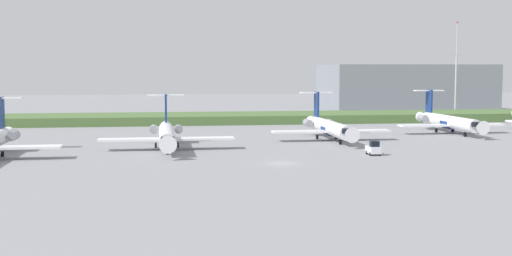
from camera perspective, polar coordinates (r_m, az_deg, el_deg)
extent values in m
plane|color=gray|center=(125.35, -0.35, -1.16)|extent=(500.00, 500.00, 0.00)
cube|color=#4C6B38|center=(171.25, -2.51, 0.86)|extent=(320.00, 20.00, 2.18)
cone|color=white|center=(121.72, -20.74, -0.51)|extent=(2.30, 4.00, 2.29)
cube|color=white|center=(105.97, -19.34, -1.57)|extent=(11.00, 3.20, 0.36)
cube|color=navy|center=(118.50, -21.11, 1.26)|extent=(0.36, 3.20, 5.20)
cube|color=white|center=(118.68, -21.11, 2.42)|extent=(6.80, 1.80, 0.24)
cylinder|color=gray|center=(116.56, -20.16, -0.62)|extent=(1.50, 3.40, 1.50)
cylinder|color=black|center=(110.26, -21.03, -2.11)|extent=(0.35, 0.90, 0.90)
cylinder|color=white|center=(113.73, -7.70, -0.59)|extent=(2.70, 24.00, 2.70)
cone|color=white|center=(100.30, -7.61, -1.34)|extent=(2.70, 3.00, 2.70)
cone|color=white|center=(127.67, -7.77, 0.01)|extent=(2.30, 4.00, 2.29)
cube|color=black|center=(102.14, -7.63, -0.96)|extent=(2.02, 1.80, 0.90)
cylinder|color=navy|center=(113.74, -7.70, -0.67)|extent=(2.76, 3.60, 2.76)
cube|color=white|center=(112.88, -10.69, -0.99)|extent=(11.00, 3.20, 0.36)
cube|color=white|center=(113.01, -4.70, -0.91)|extent=(11.00, 3.20, 0.36)
cube|color=navy|center=(124.39, -7.78, 1.71)|extent=(0.36, 3.20, 5.20)
cube|color=white|center=(124.58, -7.80, 2.82)|extent=(6.80, 1.80, 0.24)
cylinder|color=gray|center=(122.87, -8.80, -0.10)|extent=(1.50, 3.40, 1.50)
cylinder|color=gray|center=(122.91, -6.70, -0.07)|extent=(1.50, 3.40, 1.50)
cylinder|color=gray|center=(106.48, -7.65, -1.76)|extent=(0.20, 0.20, 0.65)
cylinder|color=black|center=(106.55, -7.64, -2.05)|extent=(0.30, 0.90, 0.90)
cylinder|color=black|center=(116.32, -8.64, -1.47)|extent=(0.35, 0.90, 0.90)
cylinder|color=black|center=(116.36, -6.77, -1.45)|extent=(0.35, 0.90, 0.90)
cylinder|color=white|center=(127.80, 6.39, 0.03)|extent=(2.70, 24.00, 2.70)
cone|color=white|center=(114.85, 8.10, -0.54)|extent=(2.70, 3.00, 2.70)
cone|color=white|center=(141.34, 4.95, 0.52)|extent=(2.30, 4.00, 2.29)
cube|color=black|center=(116.63, 7.84, -0.22)|extent=(2.02, 1.80, 0.90)
cylinder|color=navy|center=(127.82, 6.39, -0.03)|extent=(2.76, 3.60, 2.76)
cube|color=white|center=(125.52, 3.89, -0.32)|extent=(11.00, 3.20, 0.36)
cube|color=white|center=(128.53, 9.05, -0.24)|extent=(11.00, 3.20, 0.36)
cube|color=navy|center=(138.17, 5.25, 2.06)|extent=(0.36, 3.20, 5.20)
cube|color=white|center=(138.36, 5.22, 3.06)|extent=(6.80, 1.80, 0.24)
cylinder|color=gray|center=(136.16, 4.49, 0.44)|extent=(1.50, 3.40, 1.50)
cylinder|color=gray|center=(137.22, 6.32, 0.46)|extent=(1.50, 3.40, 1.50)
cylinder|color=gray|center=(120.79, 7.28, -0.95)|extent=(0.20, 0.20, 0.65)
cylinder|color=black|center=(120.85, 7.27, -1.21)|extent=(0.30, 0.90, 0.90)
cylinder|color=black|center=(129.84, 5.30, -0.76)|extent=(0.35, 0.90, 0.90)
cylinder|color=black|center=(130.79, 6.92, -0.74)|extent=(0.35, 0.90, 0.90)
cylinder|color=white|center=(147.04, 16.34, 0.51)|extent=(2.70, 24.00, 2.70)
cone|color=white|center=(134.93, 18.73, 0.06)|extent=(2.70, 3.00, 2.70)
cone|color=white|center=(159.83, 14.25, 0.90)|extent=(2.30, 4.00, 2.29)
cube|color=black|center=(136.58, 18.38, 0.33)|extent=(2.03, 1.80, 0.90)
cylinder|color=navy|center=(147.05, 16.34, 0.45)|extent=(2.76, 3.60, 2.76)
cube|color=white|center=(143.80, 14.36, 0.22)|extent=(11.00, 3.20, 0.36)
cube|color=white|center=(148.76, 18.57, 0.27)|extent=(11.00, 3.20, 0.36)
cube|color=navy|center=(156.84, 14.70, 2.26)|extent=(0.36, 3.20, 5.20)
cube|color=white|center=(157.03, 14.68, 3.14)|extent=(6.80, 1.80, 0.24)
cylinder|color=gray|center=(154.53, 14.17, 0.84)|extent=(1.50, 3.40, 1.50)
cylinder|color=gray|center=(156.31, 15.69, 0.86)|extent=(1.50, 3.40, 1.50)
cylinder|color=gray|center=(140.46, 17.59, -0.32)|extent=(0.20, 0.20, 0.65)
cylinder|color=black|center=(140.51, 17.59, -0.54)|extent=(0.30, 0.90, 0.90)
cylinder|color=black|center=(148.61, 15.27, -0.19)|extent=(0.35, 0.90, 0.90)
cylinder|color=black|center=(150.17, 16.60, -0.17)|extent=(0.35, 0.90, 0.90)
cylinder|color=#B2B2B7|center=(198.12, 16.84, 3.42)|extent=(0.50, 0.50, 17.40)
cylinder|color=#B2B2B7|center=(198.25, 16.94, 7.29)|extent=(0.28, 0.28, 9.37)
cube|color=#B2B2B7|center=(198.11, 16.91, 6.05)|extent=(4.40, 0.20, 0.20)
sphere|color=red|center=(198.53, 16.98, 8.71)|extent=(0.50, 0.50, 0.50)
cube|color=gray|center=(222.40, 12.70, 3.38)|extent=(52.35, 29.62, 15.24)
cube|color=silver|center=(106.83, 10.08, -1.85)|extent=(1.70, 3.20, 1.10)
cube|color=black|center=(106.19, 10.18, -1.35)|extent=(1.36, 1.10, 0.90)
cylinder|color=black|center=(105.76, 9.85, -2.22)|extent=(0.22, 0.60, 0.60)
cylinder|color=black|center=(106.23, 10.62, -2.20)|extent=(0.22, 0.60, 0.60)
cylinder|color=black|center=(107.57, 9.53, -2.09)|extent=(0.22, 0.60, 0.60)
cylinder|color=black|center=(108.04, 10.29, -2.07)|extent=(0.22, 0.60, 0.60)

